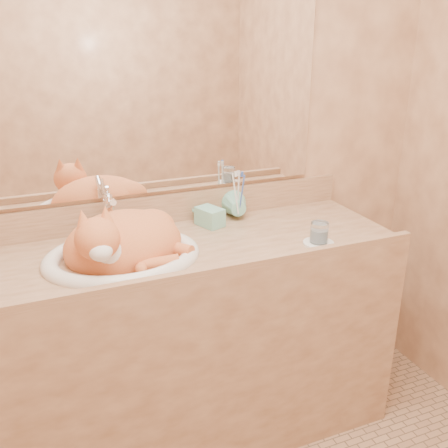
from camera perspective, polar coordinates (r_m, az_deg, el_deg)
name	(u,v)px	position (r m, az deg, el deg)	size (l,w,h in m)	color
wall_back	(161,125)	(1.98, -7.25, 11.18)	(2.40, 0.02, 2.50)	#9B6746
vanity_counter	(189,343)	(2.05, -4.05, -13.45)	(1.60, 0.55, 0.85)	brown
mirror	(160,88)	(1.95, -7.35, 15.18)	(1.30, 0.02, 0.80)	white
sink_basin	(121,236)	(1.74, -11.71, -1.39)	(0.53, 0.44, 0.17)	white
faucet	(110,214)	(1.93, -12.94, 1.07)	(0.05, 0.13, 0.19)	white
cat	(122,239)	(1.75, -11.63, -1.73)	(0.42, 0.35, 0.23)	#CB5D2F
soap_dispenser	(219,209)	(1.96, -0.55, 1.68)	(0.08, 0.08, 0.17)	#7AC3AB
toothbrush_cup	(239,210)	(2.05, 1.69, 1.58)	(0.11, 0.11, 0.10)	#7AC3AB
toothbrushes	(239,192)	(2.03, 1.72, 3.69)	(0.04, 0.04, 0.22)	silver
saucer	(318,243)	(1.88, 10.75, -2.19)	(0.11, 0.11, 0.01)	white
water_glass	(319,232)	(1.86, 10.84, -0.96)	(0.07, 0.07, 0.08)	silver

